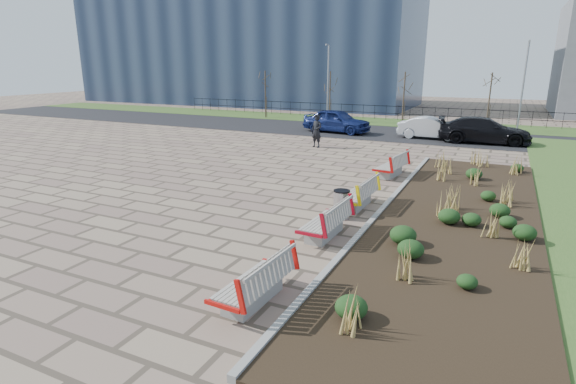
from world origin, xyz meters
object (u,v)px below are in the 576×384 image
at_px(car_silver, 431,128).
at_px(lamp_east, 523,88).
at_px(litter_bin, 341,205).
at_px(pedestrian, 317,131).
at_px(bench_d, 390,165).
at_px(car_black, 484,130).
at_px(bench_b, 324,220).
at_px(bench_c, 357,193).
at_px(lamp_west, 328,84).
at_px(car_blue, 337,121).
at_px(bench_a, 253,279).

bearing_deg(car_silver, lamp_east, -43.67).
height_order(litter_bin, car_silver, car_silver).
bearing_deg(pedestrian, lamp_east, 62.21).
height_order(bench_d, car_black, car_black).
xyz_separation_m(pedestrian, lamp_east, (10.44, 11.04, 2.11)).
relative_size(pedestrian, car_black, 0.35).
bearing_deg(litter_bin, lamp_east, 77.03).
bearing_deg(car_silver, car_black, -95.20).
bearing_deg(bench_b, car_silver, 92.13).
bearing_deg(bench_c, lamp_east, 78.85).
bearing_deg(car_black, bench_c, 163.55).
relative_size(car_black, lamp_west, 0.88).
xyz_separation_m(bench_b, car_silver, (0.01, 18.69, 0.19)).
xyz_separation_m(litter_bin, lamp_west, (-8.91, 22.11, 2.60)).
bearing_deg(car_blue, bench_c, -150.30).
xyz_separation_m(bench_a, car_silver, (0.01, 22.65, 0.19)).
relative_size(litter_bin, lamp_east, 0.15).
xyz_separation_m(bench_a, car_blue, (-6.33, 22.59, 0.32)).
bearing_deg(bench_b, car_blue, 110.91).
relative_size(pedestrian, lamp_west, 0.31).
bearing_deg(car_blue, car_silver, -81.79).
height_order(bench_d, pedestrian, pedestrian).
relative_size(car_silver, car_black, 0.78).
relative_size(bench_a, bench_b, 1.00).
bearing_deg(bench_b, lamp_west, 112.87).
distance_m(bench_b, litter_bin, 1.69).
height_order(bench_d, car_blue, car_blue).
distance_m(litter_bin, pedestrian, 12.31).
relative_size(bench_a, car_silver, 0.51).
distance_m(litter_bin, car_black, 16.99).
xyz_separation_m(bench_b, car_blue, (-6.33, 18.64, 0.32)).
relative_size(litter_bin, lamp_west, 0.15).
distance_m(bench_a, car_blue, 23.46).
relative_size(bench_c, car_blue, 0.45).
bearing_deg(bench_d, litter_bin, -83.19).
bearing_deg(pedestrian, bench_d, -27.01).
height_order(bench_c, litter_bin, bench_c).
bearing_deg(litter_bin, car_silver, 89.67).
height_order(bench_c, pedestrian, pedestrian).
bearing_deg(bench_a, bench_d, 92.77).
bearing_deg(lamp_east, bench_b, -101.87).
height_order(bench_a, lamp_east, lamp_east).
bearing_deg(bench_a, lamp_east, 82.55).
relative_size(bench_c, car_silver, 0.51).
xyz_separation_m(bench_b, car_black, (3.11, 18.37, 0.29)).
height_order(car_silver, car_black, car_black).
height_order(pedestrian, car_blue, pedestrian).
bearing_deg(bench_c, bench_a, -87.65).
bearing_deg(bench_d, car_blue, 127.86).
relative_size(lamp_west, lamp_east, 1.00).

